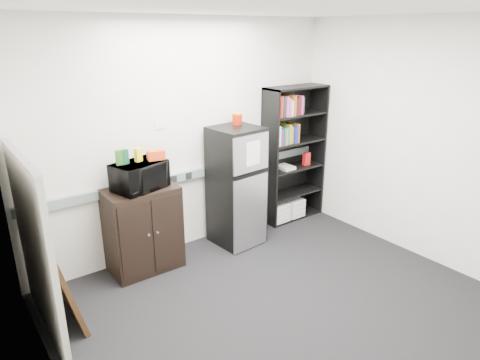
{
  "coord_description": "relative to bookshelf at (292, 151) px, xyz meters",
  "views": [
    {
      "loc": [
        -2.42,
        -2.54,
        2.54
      ],
      "look_at": [
        0.12,
        0.9,
        1.04
      ],
      "focal_mm": 32.0,
      "sensor_mm": 36.0,
      "label": 1
    }
  ],
  "objects": [
    {
      "name": "snack_box_c",
      "position": [
        -2.24,
        -0.05,
        0.34
      ],
      "size": [
        0.08,
        0.07,
        0.14
      ],
      "primitive_type": "cube",
      "rotation": [
        0.0,
        0.0,
        0.3
      ],
      "color": "yellow",
      "rests_on": "microwave"
    },
    {
      "name": "cabinet",
      "position": [
        -2.26,
        -0.07,
        -0.5
      ],
      "size": [
        0.76,
        0.51,
        0.95
      ],
      "color": "black",
      "rests_on": "floor"
    },
    {
      "name": "snack_box_b",
      "position": [
        -2.39,
        -0.05,
        0.35
      ],
      "size": [
        0.08,
        0.07,
        0.15
      ],
      "primitive_type": "cube",
      "rotation": [
        0.0,
        0.0,
        0.29
      ],
      "color": "#0C3821",
      "rests_on": "microwave"
    },
    {
      "name": "coffee_can",
      "position": [
        -0.95,
        -0.02,
        0.58
      ],
      "size": [
        0.12,
        0.12,
        0.16
      ],
      "color": "#A21707",
      "rests_on": "refrigerator"
    },
    {
      "name": "snack_bag",
      "position": [
        -2.06,
        -0.1,
        0.32
      ],
      "size": [
        0.2,
        0.13,
        0.1
      ],
      "primitive_type": "cube",
      "rotation": [
        0.0,
        0.0,
        -0.2
      ],
      "color": "red",
      "rests_on": "microwave"
    },
    {
      "name": "snack_box_a",
      "position": [
        -2.44,
        -0.05,
        0.35
      ],
      "size": [
        0.08,
        0.06,
        0.15
      ],
      "primitive_type": "cube",
      "rotation": [
        0.0,
        0.0,
        -0.16
      ],
      "color": "#275919",
      "rests_on": "microwave"
    },
    {
      "name": "ceiling",
      "position": [
        -1.51,
        -1.57,
        1.73
      ],
      "size": [
        4.0,
        3.5,
        0.02
      ],
      "primitive_type": "cube",
      "color": "white",
      "rests_on": "wall_back"
    },
    {
      "name": "microwave",
      "position": [
        -2.26,
        -0.08,
        0.13
      ],
      "size": [
        0.61,
        0.5,
        0.29
      ],
      "primitive_type": "imported",
      "rotation": [
        0.0,
        0.0,
        0.28
      ],
      "color": "black",
      "rests_on": "cabinet"
    },
    {
      "name": "wall_back",
      "position": [
        -1.51,
        0.18,
        0.38
      ],
      "size": [
        4.0,
        0.02,
        2.7
      ],
      "primitive_type": "cube",
      "color": "white",
      "rests_on": "floor"
    },
    {
      "name": "cubicle_partition",
      "position": [
        -3.41,
        -0.49,
        -0.16
      ],
      "size": [
        0.06,
        1.3,
        1.62
      ],
      "color": "gray",
      "rests_on": "floor"
    },
    {
      "name": "bookshelf",
      "position": [
        0.0,
        0.0,
        0.0
      ],
      "size": [
        0.9,
        0.34,
        1.85
      ],
      "color": "black",
      "rests_on": "floor"
    },
    {
      "name": "wall_left",
      "position": [
        -3.51,
        -1.57,
        0.38
      ],
      "size": [
        0.02,
        3.5,
        2.7
      ],
      "primitive_type": "cube",
      "color": "white",
      "rests_on": "floor"
    },
    {
      "name": "framed_poster",
      "position": [
        -3.28,
        -0.47,
        -0.48
      ],
      "size": [
        0.26,
        0.77,
        0.97
      ],
      "rotation": [
        0.0,
        -0.22,
        0.0
      ],
      "color": "black",
      "rests_on": "floor"
    },
    {
      "name": "wall_right",
      "position": [
        0.49,
        -1.57,
        0.38
      ],
      "size": [
        0.02,
        3.5,
        2.7
      ],
      "primitive_type": "cube",
      "color": "white",
      "rests_on": "floor"
    },
    {
      "name": "refrigerator",
      "position": [
        -1.05,
        -0.15,
        -0.24
      ],
      "size": [
        0.59,
        0.62,
        1.47
      ],
      "rotation": [
        0.0,
        0.0,
        0.08
      ],
      "color": "black",
      "rests_on": "floor"
    },
    {
      "name": "floor",
      "position": [
        -1.51,
        -1.57,
        -0.97
      ],
      "size": [
        4.0,
        4.0,
        0.0
      ],
      "primitive_type": "plane",
      "color": "black",
      "rests_on": "ground"
    },
    {
      "name": "electrical_raceway",
      "position": [
        -1.51,
        0.15,
        -0.07
      ],
      "size": [
        3.92,
        0.05,
        0.1
      ],
      "primitive_type": "cube",
      "color": "slate",
      "rests_on": "wall_back"
    },
    {
      "name": "wall_note",
      "position": [
        -1.86,
        0.18,
        0.58
      ],
      "size": [
        0.14,
        0.0,
        0.1
      ],
      "primitive_type": "cube",
      "color": "white",
      "rests_on": "wall_back"
    }
  ]
}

